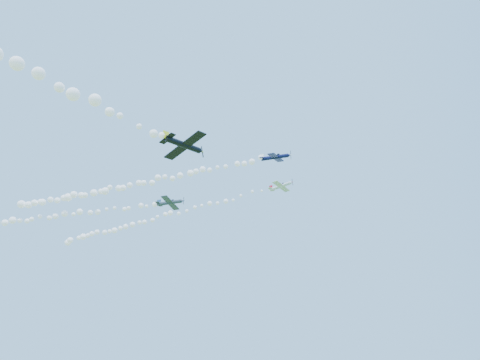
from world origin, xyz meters
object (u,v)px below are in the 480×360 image
(plane_black, at_px, (184,145))
(plane_grey, at_px, (170,203))
(plane_white, at_px, (281,186))
(plane_navy, at_px, (276,157))

(plane_black, bearing_deg, plane_grey, 54.79)
(plane_white, relative_size, plane_navy, 0.95)
(plane_navy, relative_size, plane_black, 0.93)
(plane_white, distance_m, plane_grey, 27.24)
(plane_white, bearing_deg, plane_grey, -156.49)
(plane_white, relative_size, plane_grey, 0.87)
(plane_black, bearing_deg, plane_navy, 9.47)
(plane_navy, distance_m, plane_grey, 29.77)
(plane_grey, relative_size, plane_black, 1.02)
(plane_white, height_order, plane_navy, plane_navy)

